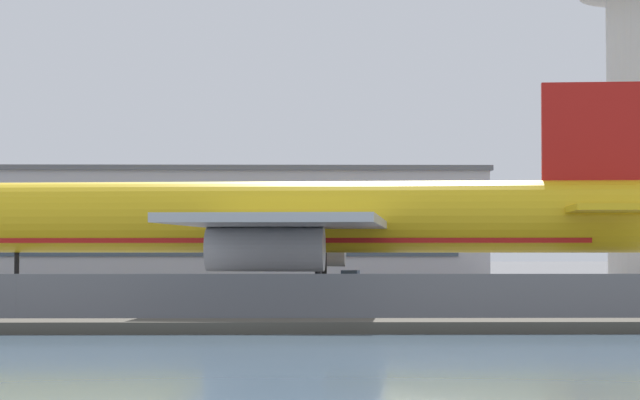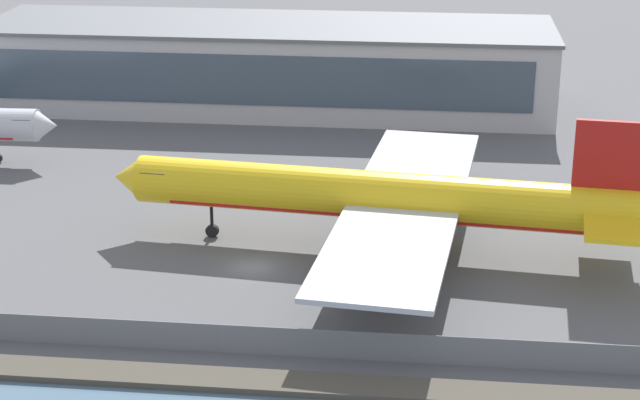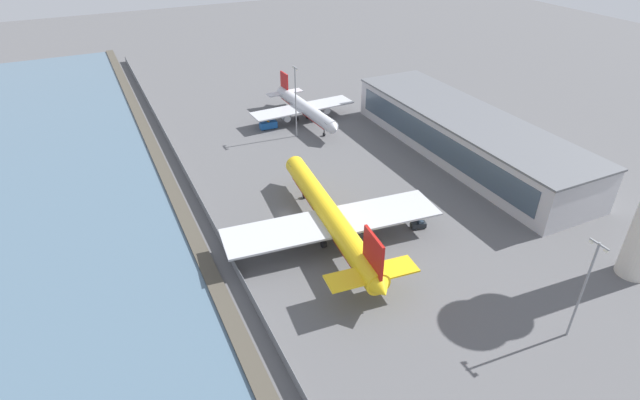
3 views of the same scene
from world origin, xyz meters
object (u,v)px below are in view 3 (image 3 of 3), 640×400
passenger_jet_silver (305,108)px  baggage_tug (418,225)px  cargo_jet_yellow (331,217)px  apron_light_mast_apron_west (296,98)px  ops_van (269,125)px  apron_light_mast_apron_east (584,285)px

passenger_jet_silver → baggage_tug: bearing=-1.9°
cargo_jet_yellow → passenger_jet_silver: bearing=160.6°
passenger_jet_silver → cargo_jet_yellow: bearing=-19.4°
baggage_tug → apron_light_mast_apron_west: apron_light_mast_apron_west is taller
baggage_tug → ops_van: ops_van is taller
passenger_jet_silver → apron_light_mast_apron_east: (99.54, 1.82, 6.05)m
baggage_tug → apron_light_mast_apron_west: (-54.82, -4.59, 10.86)m
apron_light_mast_apron_west → ops_van: bearing=-147.9°
cargo_jet_yellow → passenger_jet_silver: (-58.99, 20.80, -0.82)m
cargo_jet_yellow → apron_light_mast_apron_east: size_ratio=2.80×
cargo_jet_yellow → passenger_jet_silver: cargo_jet_yellow is taller
passenger_jet_silver → baggage_tug: 64.03m
baggage_tug → apron_light_mast_apron_west: 56.08m
passenger_jet_silver → apron_light_mast_apron_east: 99.74m
cargo_jet_yellow → baggage_tug: (4.89, 18.64, -4.46)m
cargo_jet_yellow → ops_van: (-58.59, 8.63, -3.99)m
baggage_tug → apron_light_mast_apron_east: apron_light_mast_apron_east is taller
cargo_jet_yellow → apron_light_mast_apron_west: (-49.93, 14.05, 6.40)m
cargo_jet_yellow → apron_light_mast_apron_east: 46.72m
passenger_jet_silver → apron_light_mast_apron_west: 13.41m
ops_van → apron_light_mast_apron_east: size_ratio=0.29×
cargo_jet_yellow → apron_light_mast_apron_east: bearing=29.2°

